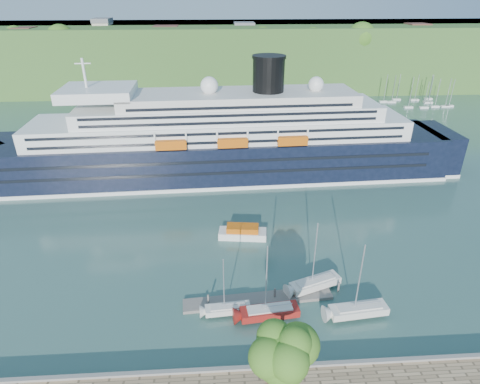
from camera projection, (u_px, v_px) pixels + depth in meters
name	position (u px, v px, depth m)	size (l,w,h in m)	color
ground	(243.00, 374.00, 42.52)	(400.00, 400.00, 0.00)	#31574F
far_hillside	(219.00, 55.00, 166.11)	(400.00, 50.00, 24.00)	#3C5F26
quay_coping	(244.00, 368.00, 41.82)	(220.00, 0.50, 0.30)	slate
cruise_ship	(210.00, 119.00, 82.22)	(111.85, 16.29, 25.12)	black
park_bench	(272.00, 377.00, 40.49)	(1.34, 0.55, 0.86)	#402212
promenade_tree	(282.00, 367.00, 35.64)	(6.57, 6.57, 10.88)	#336219
floating_pontoon	(258.00, 299.00, 52.44)	(19.61, 2.40, 0.44)	gray
sailboat_white_near	(227.00, 289.00, 48.57)	(6.26, 1.74, 8.08)	silver
sailboat_red	(271.00, 286.00, 47.38)	(8.01, 2.22, 10.34)	maroon
sailboat_white_far	(318.00, 259.00, 52.26)	(7.85, 2.18, 10.14)	silver
tender_launch	(243.00, 232.00, 65.47)	(7.84, 2.68, 2.17)	#C5560B
sailboat_extra	(363.00, 284.00, 47.69)	(7.98, 2.22, 10.31)	silver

